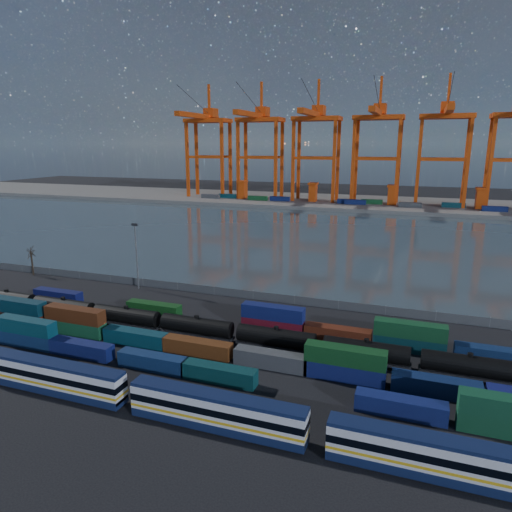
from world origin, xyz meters
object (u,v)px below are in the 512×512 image
(passenger_train, at_px, (216,412))
(gantry_cranes, at_px, (346,128))
(tanker_string, at_px, (197,327))
(bare_tree, at_px, (32,261))

(passenger_train, relative_size, gantry_cranes, 0.37)
(passenger_train, bearing_deg, tanker_string, 121.85)
(tanker_string, bearing_deg, passenger_train, -58.15)
(passenger_train, relative_size, tanker_string, 0.70)
(tanker_string, relative_size, gantry_cranes, 0.53)
(passenger_train, xyz_separation_m, gantry_cranes, (-20.31, 223.67, 41.35))
(passenger_train, height_order, bare_tree, bare_tree)
(tanker_string, height_order, gantry_cranes, gantry_cranes)
(passenger_train, xyz_separation_m, bare_tree, (-77.19, 46.97, 1.61))
(gantry_cranes, bearing_deg, bare_tree, -107.84)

